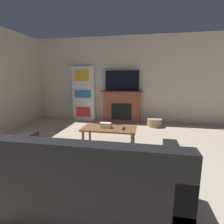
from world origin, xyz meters
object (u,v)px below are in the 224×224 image
fireplace (122,106)px  couch (83,185)px  bookshelf (84,94)px  storage_basket (154,122)px  coffee_table (109,130)px  tv (122,81)px

fireplace → couch: 4.00m
bookshelf → storage_basket: bearing=-9.8°
couch → coffee_table: couch is taller
coffee_table → bookshelf: bookshelf is taller
fireplace → storage_basket: bearing=-22.1°
fireplace → bookshelf: 1.32m
coffee_table → bookshelf: bearing=120.3°
coffee_table → storage_basket: size_ratio=2.54×
fireplace → tv: (-0.00, -0.02, 0.81)m
coffee_table → couch: bearing=-87.2°
tv → bookshelf: bearing=-179.9°
fireplace → tv: size_ratio=1.22×
fireplace → storage_basket: 1.18m
fireplace → bookshelf: (-1.27, -0.02, 0.38)m
bookshelf → storage_basket: size_ratio=4.21×
fireplace → tv: 0.81m
coffee_table → tv: bearing=91.2°
fireplace → coffee_table: fireplace is taller
fireplace → tv: tv is taller
fireplace → storage_basket: fireplace is taller
tv → couch: bearing=-88.1°
tv → bookshelf: size_ratio=0.60×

